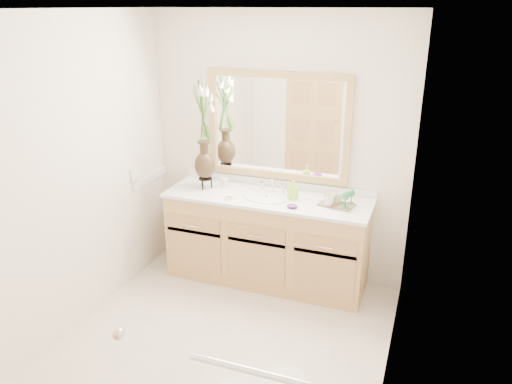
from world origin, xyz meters
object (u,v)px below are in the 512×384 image
at_px(soap_bottle, 293,191).
at_px(flower_vase, 203,122).
at_px(tumbler, 224,183).
at_px(tray, 337,205).

bearing_deg(soap_bottle, flower_vase, -165.87).
relative_size(tumbler, soap_bottle, 0.56).
relative_size(flower_vase, soap_bottle, 6.26).
height_order(tumbler, tray, tumbler).
xyz_separation_m(tumbler, tray, (1.08, -0.10, -0.03)).
distance_m(flower_vase, tumbler, 0.61).
bearing_deg(tumbler, flower_vase, -150.93).
height_order(flower_vase, soap_bottle, flower_vase).
xyz_separation_m(flower_vase, tumbler, (0.15, 0.09, -0.58)).
xyz_separation_m(soap_bottle, tray, (0.39, -0.02, -0.07)).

